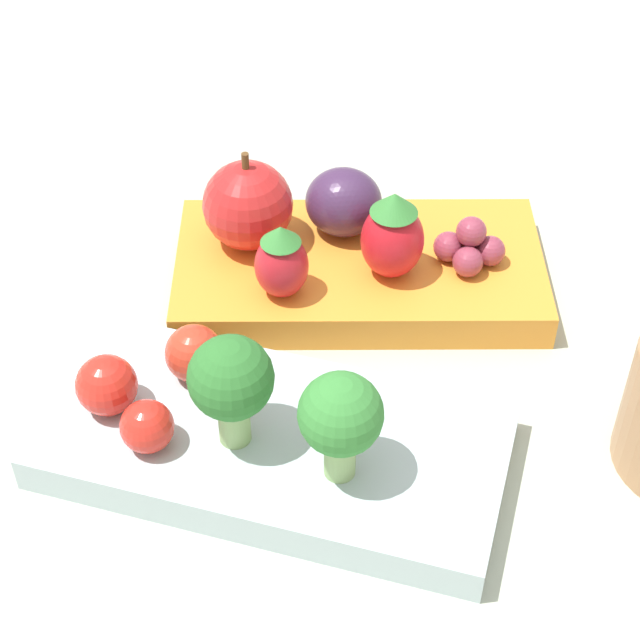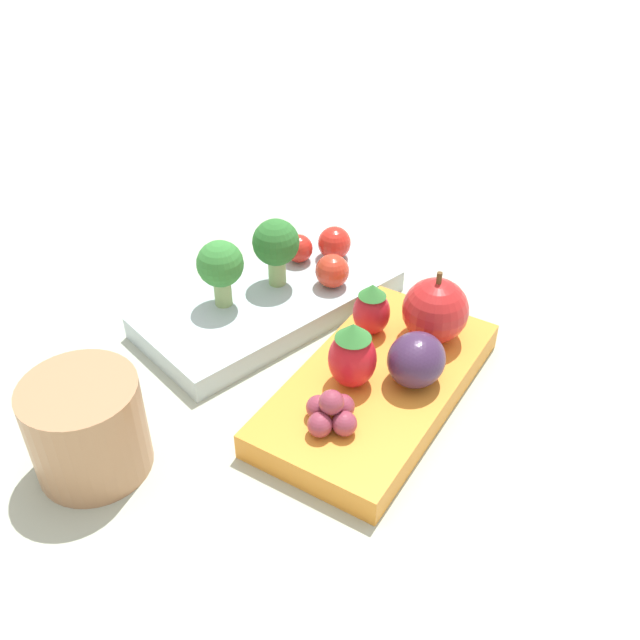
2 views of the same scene
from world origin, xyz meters
name	(u,v)px [view 2 (image 2 of 2)]	position (x,y,z in m)	size (l,w,h in m)	color
ground_plane	(316,354)	(0.00, 0.00, 0.00)	(4.00, 4.00, 0.00)	#ADB7A3
bento_box_savoury	(270,303)	(0.01, 0.06, 0.01)	(0.21, 0.12, 0.02)	silver
bento_box_fruit	(378,386)	(-0.01, -0.06, 0.01)	(0.21, 0.13, 0.02)	orange
broccoli_floret_0	(220,266)	(-0.02, 0.08, 0.05)	(0.04, 0.04, 0.05)	#93B770
broccoli_floret_1	(276,245)	(0.03, 0.07, 0.05)	(0.04, 0.04, 0.06)	#93B770
cherry_tomato_0	(332,271)	(0.06, 0.03, 0.03)	(0.03, 0.03, 0.03)	red
cherry_tomato_1	(299,248)	(0.07, 0.08, 0.03)	(0.02, 0.02, 0.02)	red
cherry_tomato_2	(334,243)	(0.09, 0.06, 0.03)	(0.03, 0.03, 0.03)	red
apple	(435,310)	(0.05, -0.07, 0.04)	(0.05, 0.05, 0.06)	red
strawberry_0	(352,355)	(-0.02, -0.05, 0.04)	(0.03, 0.03, 0.05)	red
strawberry_1	(372,310)	(0.03, -0.03, 0.04)	(0.03, 0.03, 0.04)	red
plum	(416,360)	(0.01, -0.08, 0.04)	(0.04, 0.04, 0.04)	#42284C
grape_cluster	(331,413)	(-0.06, -0.07, 0.03)	(0.04, 0.04, 0.03)	#93384C
drinking_cup	(87,427)	(-0.17, 0.03, 0.03)	(0.07, 0.07, 0.06)	tan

